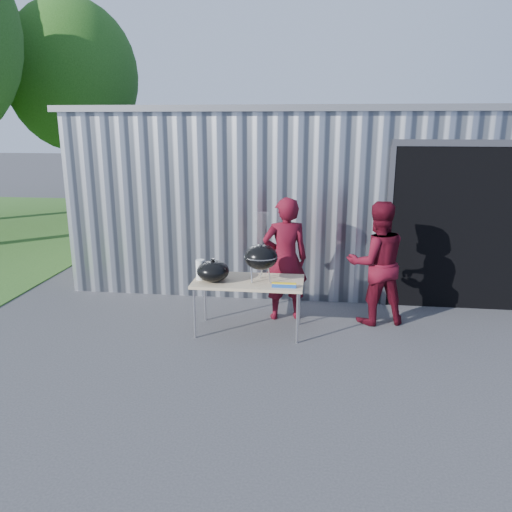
# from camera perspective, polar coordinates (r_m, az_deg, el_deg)

# --- Properties ---
(ground) EXTENTS (80.00, 80.00, 0.00)m
(ground) POSITION_cam_1_polar(r_m,az_deg,el_deg) (6.78, -1.76, -9.72)
(ground) COLOR #38383B
(building) EXTENTS (8.20, 6.20, 3.10)m
(building) POSITION_cam_1_polar(r_m,az_deg,el_deg) (10.75, 6.89, 7.96)
(building) COLOR #B7BDC4
(building) RESTS_ON ground
(tree_far) EXTENTS (3.88, 3.88, 6.43)m
(tree_far) POSITION_cam_1_polar(r_m,az_deg,el_deg) (16.89, -20.22, 18.70)
(tree_far) COLOR #442D19
(tree_far) RESTS_ON ground
(folding_table) EXTENTS (1.50, 0.75, 0.75)m
(folding_table) POSITION_cam_1_polar(r_m,az_deg,el_deg) (6.84, -0.87, -3.10)
(folding_table) COLOR tan
(folding_table) RESTS_ON ground
(kettle_grill) EXTENTS (0.46, 0.46, 0.94)m
(kettle_grill) POSITION_cam_1_polar(r_m,az_deg,el_deg) (6.67, 0.57, 0.51)
(kettle_grill) COLOR black
(kettle_grill) RESTS_ON folding_table
(grill_lid) EXTENTS (0.44, 0.44, 0.32)m
(grill_lid) POSITION_cam_1_polar(r_m,az_deg,el_deg) (6.77, -4.93, -1.72)
(grill_lid) COLOR black
(grill_lid) RESTS_ON folding_table
(paper_towels) EXTENTS (0.12, 0.12, 0.28)m
(paper_towels) POSITION_cam_1_polar(r_m,az_deg,el_deg) (6.86, -6.38, -1.57)
(paper_towels) COLOR white
(paper_towels) RESTS_ON folding_table
(white_tub) EXTENTS (0.20, 0.15, 0.10)m
(white_tub) POSITION_cam_1_polar(r_m,az_deg,el_deg) (7.09, -5.06, -1.75)
(white_tub) COLOR white
(white_tub) RESTS_ON folding_table
(foil_box) EXTENTS (0.32, 0.05, 0.06)m
(foil_box) POSITION_cam_1_polar(r_m,az_deg,el_deg) (6.53, 3.23, -3.35)
(foil_box) COLOR #18479F
(foil_box) RESTS_ON folding_table
(person_cook) EXTENTS (0.75, 0.58, 1.82)m
(person_cook) POSITION_cam_1_polar(r_m,az_deg,el_deg) (7.28, 3.35, -0.36)
(person_cook) COLOR #500A17
(person_cook) RESTS_ON ground
(person_bystander) EXTENTS (1.00, 0.86, 1.79)m
(person_bystander) POSITION_cam_1_polar(r_m,az_deg,el_deg) (7.34, 13.62, -0.79)
(person_bystander) COLOR #500A17
(person_bystander) RESTS_ON ground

